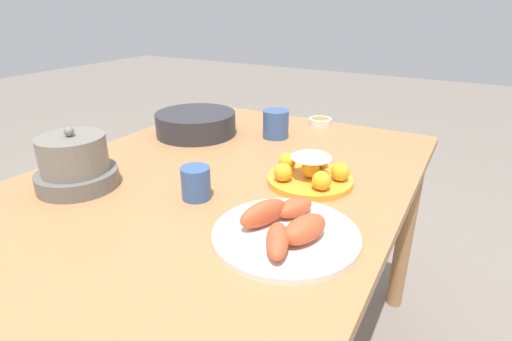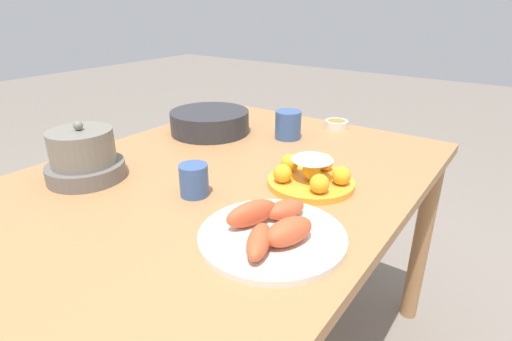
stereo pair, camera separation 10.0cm
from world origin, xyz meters
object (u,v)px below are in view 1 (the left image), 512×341
object	(u,v)px
sauce_bowl	(320,122)
cup_far	(276,124)
seafood_platter	(286,230)
warming_pot	(75,164)
dining_table	(203,216)
cup_near	(196,183)
serving_bowl	(196,123)
cake_plate	(310,173)

from	to	relation	value
sauce_bowl	cup_far	size ratio (longest dim) A/B	0.90
seafood_platter	warming_pot	world-z (taller)	warming_pot
seafood_platter	cup_far	xyz separation A→B (m)	(0.55, 0.30, 0.03)
dining_table	cup_near	world-z (taller)	cup_near
serving_bowl	warming_pot	world-z (taller)	warming_pot
serving_bowl	sauce_bowl	size ratio (longest dim) A/B	3.26
cup_near	warming_pot	size ratio (longest dim) A/B	0.39
cake_plate	cup_far	bearing A→B (deg)	40.30
serving_bowl	seafood_platter	distance (m)	0.71
seafood_platter	warming_pot	bearing A→B (deg)	93.92
dining_table	serving_bowl	world-z (taller)	serving_bowl
warming_pot	cake_plate	bearing A→B (deg)	-58.68
cake_plate	sauce_bowl	world-z (taller)	cake_plate
serving_bowl	cup_far	bearing A→B (deg)	-67.55
seafood_platter	dining_table	bearing A→B (deg)	69.38
dining_table	sauce_bowl	xyz separation A→B (m)	(0.65, -0.07, 0.10)
serving_bowl	cake_plate	bearing A→B (deg)	-109.92
sauce_bowl	warming_pot	world-z (taller)	warming_pot
dining_table	cup_far	world-z (taller)	cup_far
serving_bowl	cup_far	world-z (taller)	cup_far
cup_far	seafood_platter	bearing A→B (deg)	-151.47
sauce_bowl	warming_pot	xyz separation A→B (m)	(-0.79, 0.34, 0.04)
cup_near	cup_far	size ratio (longest dim) A/B	0.83
sauce_bowl	cup_near	size ratio (longest dim) A/B	1.08
sauce_bowl	cup_far	xyz separation A→B (m)	(-0.20, 0.08, 0.03)
cup_far	cake_plate	bearing A→B (deg)	-139.70
sauce_bowl	warming_pot	distance (m)	0.86
seafood_platter	serving_bowl	bearing A→B (deg)	51.23
cake_plate	cup_far	size ratio (longest dim) A/B	2.35
cake_plate	seafood_platter	world-z (taller)	cake_plate
serving_bowl	warming_pot	bearing A→B (deg)	179.90
dining_table	cup_far	distance (m)	0.46
cup_near	cup_far	xyz separation A→B (m)	(0.50, 0.04, 0.01)
serving_bowl	cup_near	xyz separation A→B (m)	(-0.39, -0.30, -0.00)
sauce_bowl	cup_near	bearing A→B (deg)	176.54
cup_near	cup_far	bearing A→B (deg)	4.74
serving_bowl	seafood_platter	size ratio (longest dim) A/B	0.94
warming_pot	cup_near	bearing A→B (deg)	-72.53
dining_table	serving_bowl	distance (m)	0.45
dining_table	seafood_platter	xyz separation A→B (m)	(-0.11, -0.29, 0.10)
serving_bowl	sauce_bowl	bearing A→B (deg)	-47.69
cup_near	sauce_bowl	bearing A→B (deg)	-3.46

